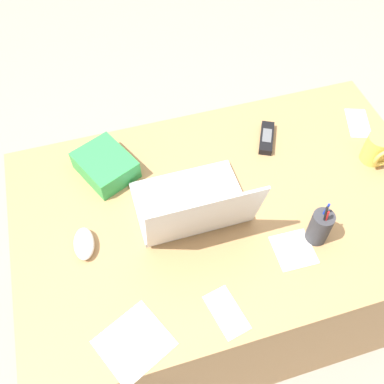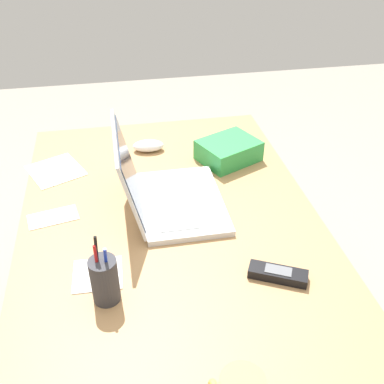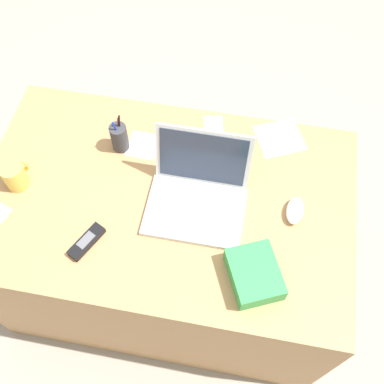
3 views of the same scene
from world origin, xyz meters
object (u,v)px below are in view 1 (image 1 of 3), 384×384
at_px(laptop, 194,206).
at_px(computer_mouse, 84,244).
at_px(pen_holder, 320,227).
at_px(snack_bag, 105,165).
at_px(coffee_mug_white, 377,149).
at_px(cordless_phone, 267,138).

height_order(laptop, computer_mouse, laptop).
distance_m(pen_holder, snack_bag, 0.69).
relative_size(laptop, snack_bag, 1.82).
bearing_deg(pen_holder, snack_bag, -37.69).
height_order(laptop, pen_holder, laptop).
xyz_separation_m(laptop, pen_holder, (-0.32, 0.18, 0.01)).
xyz_separation_m(pen_holder, snack_bag, (0.55, -0.42, -0.02)).
xyz_separation_m(coffee_mug_white, pen_holder, (0.32, 0.22, 0.01)).
height_order(computer_mouse, snack_bag, snack_bag).
distance_m(laptop, cordless_phone, 0.40).
relative_size(laptop, cordless_phone, 2.32).
relative_size(computer_mouse, pen_holder, 0.61).
relative_size(coffee_mug_white, pen_holder, 0.58).
xyz_separation_m(laptop, cordless_phone, (-0.33, -0.23, -0.04)).
distance_m(laptop, pen_holder, 0.37).
bearing_deg(computer_mouse, coffee_mug_white, -171.84).
bearing_deg(pen_holder, cordless_phone, -91.40).
relative_size(laptop, coffee_mug_white, 3.30).
xyz_separation_m(computer_mouse, cordless_phone, (-0.67, -0.24, -0.01)).
bearing_deg(coffee_mug_white, laptop, 3.81).
distance_m(computer_mouse, cordless_phone, 0.71).
height_order(computer_mouse, pen_holder, pen_holder).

